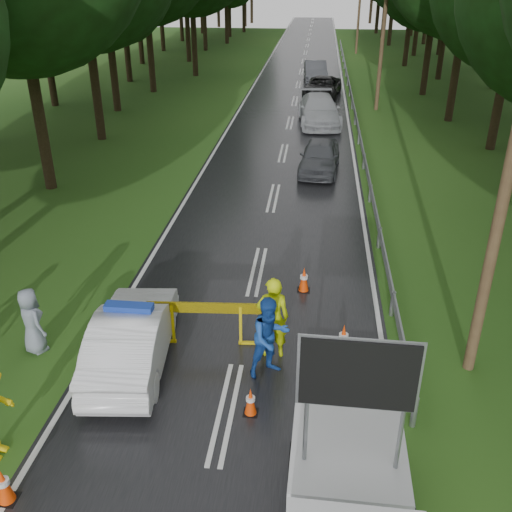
# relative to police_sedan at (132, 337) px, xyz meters

# --- Properties ---
(ground) EXTENTS (160.00, 160.00, 0.00)m
(ground) POSITION_rel_police_sedan_xyz_m (2.31, -1.37, -0.70)
(ground) COLOR #234F16
(ground) RESTS_ON ground
(road) EXTENTS (7.00, 140.00, 0.02)m
(road) POSITION_rel_police_sedan_xyz_m (2.31, 28.63, -0.69)
(road) COLOR black
(road) RESTS_ON ground
(guardrail) EXTENTS (0.12, 60.06, 0.70)m
(guardrail) POSITION_rel_police_sedan_xyz_m (6.01, 28.29, -0.16)
(guardrail) COLOR gray
(guardrail) RESTS_ON ground
(utility_pole_mid) EXTENTS (1.40, 0.24, 10.00)m
(utility_pole_mid) POSITION_rel_police_sedan_xyz_m (7.51, 26.63, 4.36)
(utility_pole_mid) COLOR #493322
(utility_pole_mid) RESTS_ON ground
(utility_pole_far) EXTENTS (1.40, 0.24, 10.00)m
(utility_pole_far) POSITION_rel_police_sedan_xyz_m (7.51, 52.63, 4.36)
(utility_pole_far) COLOR #493322
(utility_pole_far) RESTS_ON ground
(police_sedan) EXTENTS (1.89, 4.37, 1.54)m
(police_sedan) POSITION_rel_police_sedan_xyz_m (0.00, 0.00, 0.00)
(police_sedan) COLOR white
(police_sedan) RESTS_ON ground
(barrier) EXTENTS (2.77, 0.25, 1.15)m
(barrier) POSITION_rel_police_sedan_xyz_m (1.51, 0.89, 0.16)
(barrier) COLOR yellow
(barrier) RESTS_ON ground
(officer) EXTENTS (0.78, 0.55, 2.03)m
(officer) POSITION_rel_police_sedan_xyz_m (3.08, 0.63, 0.31)
(officer) COLOR #D2EB0C
(officer) RESTS_ON ground
(civilian) EXTENTS (1.17, 1.11, 1.90)m
(civilian) POSITION_rel_police_sedan_xyz_m (3.07, -0.03, 0.25)
(civilian) COLOR #1946A3
(civilian) RESTS_ON ground
(bystander_right) EXTENTS (0.94, 0.90, 1.63)m
(bystander_right) POSITION_rel_police_sedan_xyz_m (-2.43, 0.22, 0.11)
(bystander_right) COLOR gray
(bystander_right) RESTS_ON ground
(queue_car_first) EXTENTS (1.93, 4.14, 1.37)m
(queue_car_first) POSITION_rel_police_sedan_xyz_m (4.04, 14.06, -0.02)
(queue_car_first) COLOR #3E4146
(queue_car_first) RESTS_ON ground
(queue_car_second) EXTENTS (2.70, 5.62, 1.58)m
(queue_car_second) POSITION_rel_police_sedan_xyz_m (3.94, 22.57, 0.09)
(queue_car_second) COLOR #A3A5AB
(queue_car_second) RESTS_ON ground
(queue_car_third) EXTENTS (2.84, 5.11, 1.35)m
(queue_car_third) POSITION_rel_police_sedan_xyz_m (4.09, 30.06, -0.03)
(queue_car_third) COLOR black
(queue_car_third) RESTS_ON ground
(queue_car_fourth) EXTENTS (1.98, 4.79, 1.54)m
(queue_car_fourth) POSITION_rel_police_sedan_xyz_m (3.53, 36.06, 0.07)
(queue_car_fourth) COLOR #3A3C41
(queue_car_fourth) RESTS_ON ground
(cone_near_left) EXTENTS (0.34, 0.34, 0.73)m
(cone_near_left) POSITION_rel_police_sedan_xyz_m (-1.04, -3.90, -0.35)
(cone_near_left) COLOR black
(cone_near_left) RESTS_ON ground
(cone_center) EXTENTS (0.30, 0.30, 0.64)m
(cone_center) POSITION_rel_police_sedan_xyz_m (2.81, -1.37, -0.39)
(cone_center) COLOR black
(cone_center) RESTS_ON ground
(cone_far) EXTENTS (0.35, 0.35, 0.74)m
(cone_far) POSITION_rel_police_sedan_xyz_m (3.71, 3.63, -0.35)
(cone_far) COLOR black
(cone_far) RESTS_ON ground
(cone_left_mid) EXTENTS (0.39, 0.39, 0.82)m
(cone_left_mid) POSITION_rel_police_sedan_xyz_m (-0.24, 1.63, -0.31)
(cone_left_mid) COLOR black
(cone_left_mid) RESTS_ON ground
(cone_right) EXTENTS (0.35, 0.35, 0.75)m
(cone_right) POSITION_rel_police_sedan_xyz_m (4.71, 0.92, -0.34)
(cone_right) COLOR black
(cone_right) RESTS_ON ground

